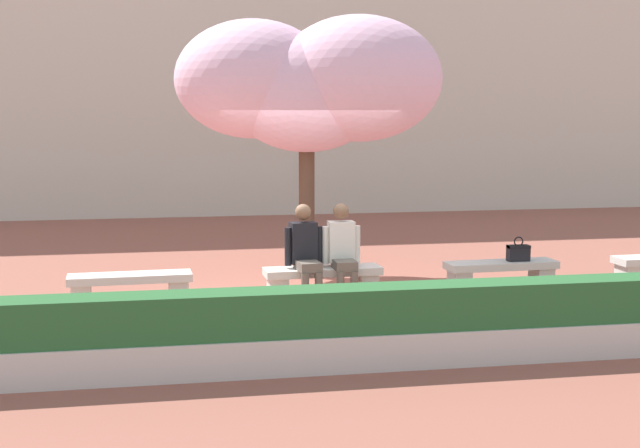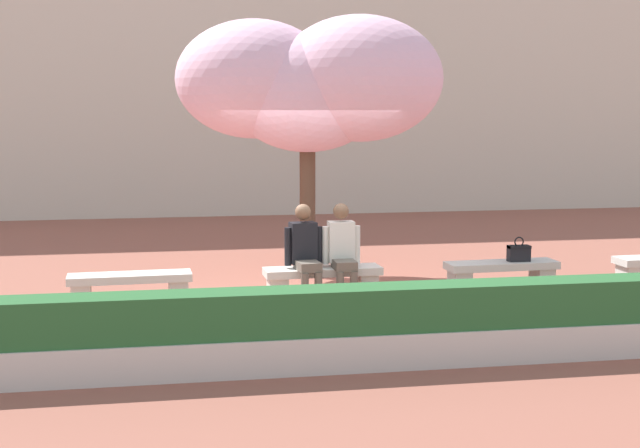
% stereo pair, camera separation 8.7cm
% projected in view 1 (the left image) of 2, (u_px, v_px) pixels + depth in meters
% --- Properties ---
extents(ground_plane, '(100.00, 100.00, 0.00)m').
position_uv_depth(ground_plane, '(323.00, 301.00, 11.76)').
color(ground_plane, '#8E5142').
extents(building_facade, '(28.00, 4.00, 7.86)m').
position_uv_depth(building_facade, '(238.00, 51.00, 22.32)').
color(building_facade, beige).
rests_on(building_facade, ground).
extents(stone_bench_near_west, '(1.56, 0.48, 0.45)m').
position_uv_depth(stone_bench_near_west, '(130.00, 286.00, 11.27)').
color(stone_bench_near_west, beige).
rests_on(stone_bench_near_west, ground).
extents(stone_bench_center, '(1.56, 0.48, 0.45)m').
position_uv_depth(stone_bench_center, '(323.00, 279.00, 11.73)').
color(stone_bench_center, beige).
rests_on(stone_bench_center, ground).
extents(stone_bench_near_east, '(1.56, 0.48, 0.45)m').
position_uv_depth(stone_bench_near_east, '(501.00, 273.00, 12.18)').
color(stone_bench_near_east, beige).
rests_on(stone_bench_near_east, ground).
extents(person_seated_left, '(0.51, 0.71, 1.29)m').
position_uv_depth(person_seated_left, '(305.00, 250.00, 11.58)').
color(person_seated_left, black).
rests_on(person_seated_left, ground).
extents(person_seated_right, '(0.51, 0.68, 1.29)m').
position_uv_depth(person_seated_right, '(342.00, 249.00, 11.67)').
color(person_seated_right, black).
rests_on(person_seated_right, ground).
extents(handbag, '(0.30, 0.15, 0.34)m').
position_uv_depth(handbag, '(518.00, 252.00, 12.17)').
color(handbag, black).
rests_on(handbag, stone_bench_near_east).
extents(cherry_tree_main, '(3.93, 2.73, 3.89)m').
position_uv_depth(cherry_tree_main, '(307.00, 83.00, 13.21)').
color(cherry_tree_main, '#513828').
rests_on(cherry_tree_main, ground).
extents(planter_hedge_foreground, '(14.82, 0.50, 0.80)m').
position_uv_depth(planter_hedge_foreground, '(379.00, 327.00, 8.80)').
color(planter_hedge_foreground, beige).
rests_on(planter_hedge_foreground, ground).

